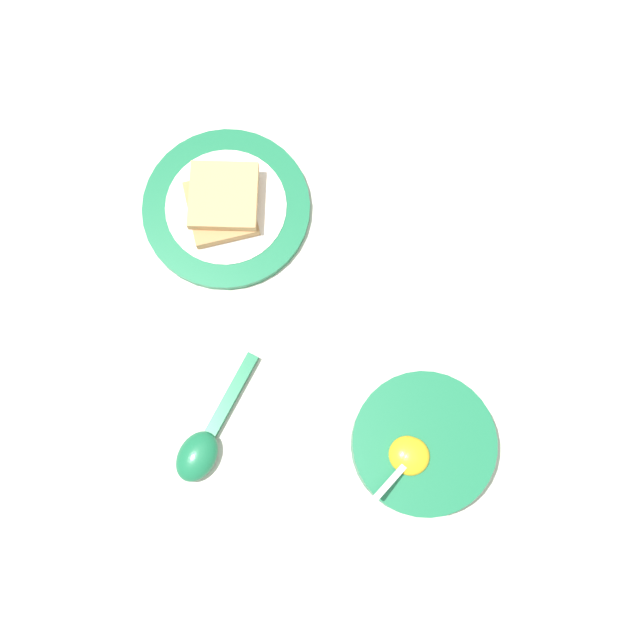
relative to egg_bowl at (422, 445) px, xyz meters
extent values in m
plane|color=beige|center=(0.22, 0.14, -0.03)|extent=(3.00, 3.00, 0.00)
cylinder|color=#196B42|center=(0.00, 0.00, 0.00)|extent=(0.16, 0.16, 0.05)
cylinder|color=white|center=(0.00, 0.00, 0.01)|extent=(0.13, 0.13, 0.02)
ellipsoid|color=yellow|center=(-0.01, 0.02, 0.02)|extent=(0.04, 0.04, 0.02)
ellipsoid|color=yellow|center=(-0.01, 0.02, 0.02)|extent=(0.04, 0.04, 0.02)
cylinder|color=black|center=(0.00, -0.02, 0.02)|extent=(0.03, 0.03, 0.00)
ellipsoid|color=silver|center=(-0.01, 0.01, 0.02)|extent=(0.03, 0.02, 0.01)
cube|color=silver|center=(-0.03, 0.05, 0.04)|extent=(0.03, 0.05, 0.03)
cylinder|color=#196B42|center=(0.33, 0.15, -0.02)|extent=(0.20, 0.20, 0.01)
cylinder|color=white|center=(0.33, 0.15, -0.01)|extent=(0.15, 0.15, 0.00)
cube|color=tan|center=(0.33, 0.16, -0.01)|extent=(0.08, 0.08, 0.01)
cube|color=tan|center=(0.34, 0.15, 0.01)|extent=(0.10, 0.10, 0.01)
ellipsoid|color=#196B42|center=(0.05, 0.25, -0.01)|extent=(0.07, 0.07, 0.03)
cube|color=#196B42|center=(0.11, 0.20, -0.02)|extent=(0.09, 0.08, 0.01)
camera|label=1|loc=(-0.01, 0.12, 0.84)|focal=42.00mm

